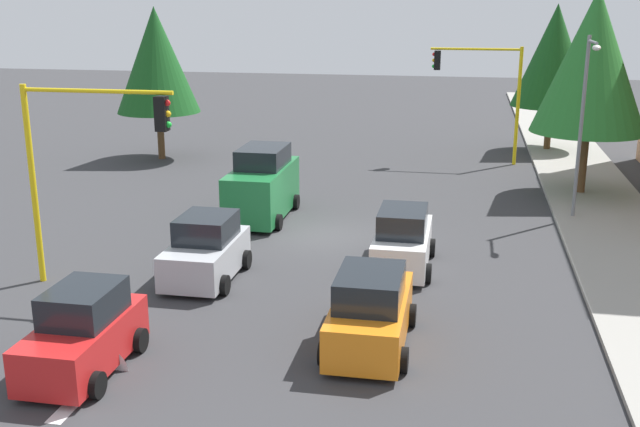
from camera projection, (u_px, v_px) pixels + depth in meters
The scene contains 14 objects.
ground_plane at pixel (321, 236), 27.42m from camera, with size 120.00×120.00×0.00m, color #353538.
sidewalk_kerb at pixel (603, 212), 30.23m from camera, with size 80.00×4.00×0.15m, color gray.
lane_arrow_near at pixel (96, 380), 17.08m from camera, with size 2.40×1.10×1.10m.
traffic_signal_far_left at pixel (484, 82), 38.46m from camera, with size 0.36×4.59×5.98m.
traffic_signal_near_right at pixel (85, 147), 21.65m from camera, with size 0.36×4.59×5.94m.
street_lamp_curbside at pixel (584, 109), 27.98m from camera, with size 2.15×0.28×7.00m.
tree_opposite_side at pixel (156, 60), 39.33m from camera, with size 4.33×4.33×7.92m.
tree_roadside_mid at pixel (593, 61), 31.60m from camera, with size 4.77×4.77×8.75m.
tree_roadside_far at pixel (554, 56), 41.27m from camera, with size 4.40×4.40×8.04m.
delivery_van_green at pixel (262, 186), 29.44m from camera, with size 4.80×2.22×2.77m.
car_white at pixel (403, 241), 23.99m from camera, with size 4.03×1.97×1.98m.
car_orange at pixel (370, 311), 18.56m from camera, with size 4.18×2.07×1.98m.
car_red at pixel (83, 334), 17.35m from camera, with size 3.64×1.94×1.98m.
car_silver at pixel (206, 251), 23.04m from camera, with size 3.68×2.09×1.98m.
Camera 1 is at (25.70, 4.87, 8.28)m, focal length 42.59 mm.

